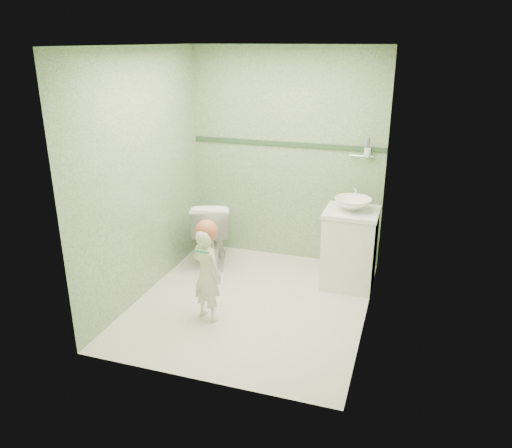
% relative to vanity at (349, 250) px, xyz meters
% --- Properties ---
extents(ground, '(2.50, 2.50, 0.00)m').
position_rel_vanity_xyz_m(ground, '(-0.84, -0.70, -0.40)').
color(ground, beige).
rests_on(ground, ground).
extents(room_shell, '(2.50, 2.54, 2.40)m').
position_rel_vanity_xyz_m(room_shell, '(-0.84, -0.70, 0.80)').
color(room_shell, gray).
rests_on(room_shell, ground).
extents(trim_stripe, '(2.20, 0.02, 0.05)m').
position_rel_vanity_xyz_m(trim_stripe, '(-0.84, 0.54, 0.95)').
color(trim_stripe, '#304C30').
rests_on(trim_stripe, room_shell).
extents(vanity, '(0.52, 0.50, 0.80)m').
position_rel_vanity_xyz_m(vanity, '(0.00, 0.00, 0.00)').
color(vanity, white).
rests_on(vanity, ground).
extents(counter, '(0.54, 0.52, 0.04)m').
position_rel_vanity_xyz_m(counter, '(0.00, 0.00, 0.41)').
color(counter, white).
rests_on(counter, vanity).
extents(basin, '(0.37, 0.37, 0.13)m').
position_rel_vanity_xyz_m(basin, '(0.00, 0.00, 0.49)').
color(basin, white).
rests_on(basin, counter).
extents(faucet, '(0.03, 0.13, 0.18)m').
position_rel_vanity_xyz_m(faucet, '(0.00, 0.19, 0.57)').
color(faucet, silver).
rests_on(faucet, counter).
extents(cup_holder, '(0.26, 0.07, 0.21)m').
position_rel_vanity_xyz_m(cup_holder, '(0.05, 0.48, 0.93)').
color(cup_holder, silver).
rests_on(cup_holder, room_shell).
extents(toilet, '(0.64, 0.84, 0.76)m').
position_rel_vanity_xyz_m(toilet, '(-1.58, 0.10, -0.02)').
color(toilet, white).
rests_on(toilet, ground).
extents(toddler, '(0.38, 0.32, 0.90)m').
position_rel_vanity_xyz_m(toddler, '(-1.13, -1.08, 0.05)').
color(toddler, silver).
rests_on(toddler, ground).
extents(hair_cap, '(0.20, 0.20, 0.20)m').
position_rel_vanity_xyz_m(hair_cap, '(-1.13, -1.06, 0.46)').
color(hair_cap, '#B8593F').
rests_on(hair_cap, toddler).
extents(teal_toothbrush, '(0.11, 0.14, 0.08)m').
position_rel_vanity_xyz_m(teal_toothbrush, '(-1.11, -1.23, 0.34)').
color(teal_toothbrush, '#0F7F64').
rests_on(teal_toothbrush, toddler).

